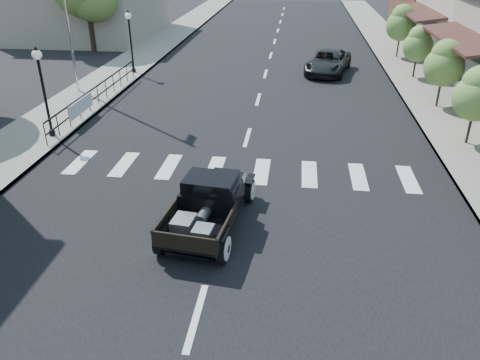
# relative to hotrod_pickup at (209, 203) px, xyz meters

# --- Properties ---
(ground) EXTENTS (120.00, 120.00, 0.00)m
(ground) POSITION_rel_hotrod_pickup_xyz_m (0.34, -0.49, -0.72)
(ground) COLOR black
(ground) RESTS_ON ground
(road) EXTENTS (14.00, 80.00, 0.02)m
(road) POSITION_rel_hotrod_pickup_xyz_m (0.34, 14.51, -0.71)
(road) COLOR black
(road) RESTS_ON ground
(road_markings) EXTENTS (12.00, 60.00, 0.06)m
(road_markings) POSITION_rel_hotrod_pickup_xyz_m (0.34, 9.51, -0.72)
(road_markings) COLOR silver
(road_markings) RESTS_ON ground
(sidewalk_left) EXTENTS (3.00, 80.00, 0.15)m
(sidewalk_left) POSITION_rel_hotrod_pickup_xyz_m (-8.16, 14.51, -0.64)
(sidewalk_left) COLOR gray
(sidewalk_left) RESTS_ON ground
(sidewalk_right) EXTENTS (3.00, 80.00, 0.15)m
(sidewalk_right) POSITION_rel_hotrod_pickup_xyz_m (8.84, 14.51, -0.64)
(sidewalk_right) COLOR gray
(sidewalk_right) RESTS_ON ground
(low_building_left) EXTENTS (10.00, 12.00, 5.00)m
(low_building_left) POSITION_rel_hotrod_pickup_xyz_m (-14.66, 27.51, 1.78)
(low_building_left) COLOR #A5988A
(low_building_left) RESTS_ON ground
(railing) EXTENTS (0.08, 10.00, 1.00)m
(railing) POSITION_rel_hotrod_pickup_xyz_m (-6.96, 9.51, -0.07)
(railing) COLOR black
(railing) RESTS_ON sidewalk_left
(banner) EXTENTS (0.04, 2.20, 0.60)m
(banner) POSITION_rel_hotrod_pickup_xyz_m (-6.88, 7.51, -0.27)
(banner) COLOR silver
(banner) RESTS_ON sidewalk_left
(lamp_post_b) EXTENTS (0.36, 0.36, 3.43)m
(lamp_post_b) POSITION_rel_hotrod_pickup_xyz_m (-7.26, 5.51, 1.14)
(lamp_post_b) COLOR black
(lamp_post_b) RESTS_ON sidewalk_left
(lamp_post_c) EXTENTS (0.36, 0.36, 3.43)m
(lamp_post_c) POSITION_rel_hotrod_pickup_xyz_m (-7.26, 15.51, 1.14)
(lamp_post_c) COLOR black
(lamp_post_c) RESTS_ON sidewalk_left
(big_tree_far) EXTENTS (4.63, 4.63, 6.80)m
(big_tree_far) POSITION_rel_hotrod_pickup_xyz_m (-12.16, 21.51, 2.68)
(big_tree_far) COLOR #577532
(big_tree_far) RESTS_ON ground
(small_tree_b) EXTENTS (1.68, 1.68, 2.80)m
(small_tree_b) POSITION_rel_hotrod_pickup_xyz_m (8.64, 6.65, 0.83)
(small_tree_b) COLOR #5B813B
(small_tree_b) RESTS_ON sidewalk_right
(small_tree_c) EXTENTS (1.74, 1.74, 2.90)m
(small_tree_c) POSITION_rel_hotrod_pickup_xyz_m (8.64, 11.12, 0.88)
(small_tree_c) COLOR #5B813B
(small_tree_c) RESTS_ON sidewalk_right
(small_tree_d) EXTENTS (1.61, 1.61, 2.69)m
(small_tree_d) POSITION_rel_hotrod_pickup_xyz_m (8.64, 16.33, 0.78)
(small_tree_d) COLOR #5B813B
(small_tree_d) RESTS_ON sidewalk_right
(small_tree_e) EXTENTS (1.89, 1.89, 3.15)m
(small_tree_e) POSITION_rel_hotrod_pickup_xyz_m (8.64, 21.55, 1.01)
(small_tree_e) COLOR #5B813B
(small_tree_e) RESTS_ON sidewalk_right
(hotrod_pickup) EXTENTS (2.42, 4.35, 1.44)m
(hotrod_pickup) POSITION_rel_hotrod_pickup_xyz_m (0.00, 0.00, 0.00)
(hotrod_pickup) COLOR black
(hotrod_pickup) RESTS_ON ground
(second_car) EXTENTS (3.14, 4.98, 1.28)m
(second_car) POSITION_rel_hotrod_pickup_xyz_m (3.94, 17.20, -0.08)
(second_car) COLOR black
(second_car) RESTS_ON ground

